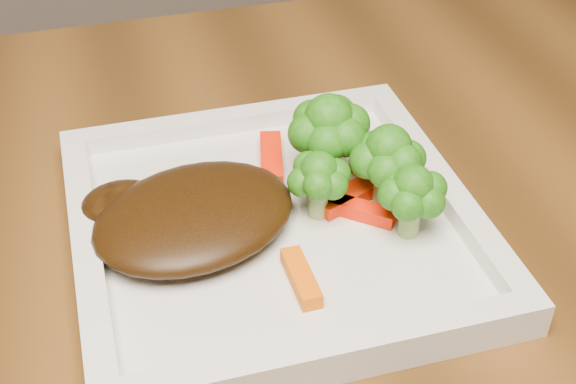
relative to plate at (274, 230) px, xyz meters
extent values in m
cube|color=white|center=(0.00, 0.00, 0.00)|extent=(0.27, 0.27, 0.01)
ellipsoid|color=#311C07|center=(-0.05, 0.00, 0.02)|extent=(0.17, 0.15, 0.03)
cube|color=#EA5E03|center=(0.00, -0.06, 0.01)|extent=(0.01, 0.05, 0.01)
cube|color=#FA3B04|center=(0.10, 0.05, 0.01)|extent=(0.05, 0.03, 0.01)
cube|color=#FB1E04|center=(0.02, 0.07, 0.01)|extent=(0.03, 0.06, 0.01)
cube|color=#FF1E04|center=(0.06, -0.01, 0.01)|extent=(0.05, 0.04, 0.01)
cube|color=red|center=(0.06, 0.01, 0.01)|extent=(0.06, 0.04, 0.01)
camera|label=1|loc=(-0.11, -0.41, 0.36)|focal=50.00mm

